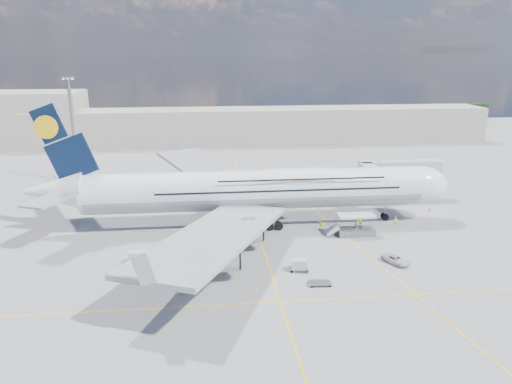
{
  "coord_description": "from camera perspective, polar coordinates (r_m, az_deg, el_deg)",
  "views": [
    {
      "loc": [
        -9.51,
        -77.53,
        31.39
      ],
      "look_at": [
        -0.1,
        8.0,
        6.9
      ],
      "focal_mm": 35.0,
      "sensor_mm": 36.0,
      "label": 1
    }
  ],
  "objects": [
    {
      "name": "taxi_line_cross",
      "position": [
        66.22,
        2.8,
        -12.42
      ],
      "size": [
        120.0,
        0.25,
        0.01
      ],
      "primitive_type": "cube",
      "color": "yellow",
      "rests_on": "ground"
    },
    {
      "name": "cone_wing_right_outer",
      "position": [
        76.33,
        -9.0,
        -8.41
      ],
      "size": [
        0.38,
        0.38,
        0.48
      ],
      "color": "red",
      "rests_on": "ground"
    },
    {
      "name": "cone_wing_left_outer",
      "position": [
        121.24,
        -8.34,
        0.83
      ],
      "size": [
        0.41,
        0.41,
        0.52
      ],
      "color": "red",
      "rests_on": "ground"
    },
    {
      "name": "crew_nose",
      "position": [
        95.72,
        15.66,
        -3.29
      ],
      "size": [
        0.77,
        0.64,
        1.82
      ],
      "primitive_type": "imported",
      "rotation": [
        0.0,
        0.0,
        0.35
      ],
      "color": "#E0FF1A",
      "rests_on": "ground"
    },
    {
      "name": "dolly_row_b",
      "position": [
        78.81,
        -13.47,
        -7.25
      ],
      "size": [
        3.05,
        1.77,
        1.87
      ],
      "rotation": [
        0.0,
        0.0,
        -0.07
      ],
      "color": "gray",
      "rests_on": "ground"
    },
    {
      "name": "terminal",
      "position": [
        174.65,
        -3.11,
        7.51
      ],
      "size": [
        180.0,
        16.0,
        12.0
      ],
      "primitive_type": "cube",
      "color": "#B2AD9E",
      "rests_on": "ground"
    },
    {
      "name": "tree_line",
      "position": [
        224.77,
        6.57,
        8.79
      ],
      "size": [
        160.0,
        6.0,
        8.0
      ],
      "primitive_type": "cube",
      "color": "#193814",
      "rests_on": "ground"
    },
    {
      "name": "dolly_row_a",
      "position": [
        78.24,
        -9.94,
        -7.76
      ],
      "size": [
        3.11,
        2.01,
        0.42
      ],
      "rotation": [
        0.0,
        0.0,
        -0.17
      ],
      "color": "gray",
      "rests_on": "ground"
    },
    {
      "name": "taxi_line_main",
      "position": [
        84.18,
        0.67,
        -6.0
      ],
      "size": [
        0.25,
        220.0,
        0.01
      ],
      "primitive_type": "cube",
      "color": "yellow",
      "rests_on": "ground"
    },
    {
      "name": "hangar",
      "position": [
        188.88,
        -25.14,
        7.6
      ],
      "size": [
        40.0,
        22.0,
        18.0
      ],
      "primitive_type": "cube",
      "color": "#B2AD9E",
      "rests_on": "ground"
    },
    {
      "name": "light_mast",
      "position": [
        127.57,
        -20.18,
        6.73
      ],
      "size": [
        3.0,
        0.7,
        25.5
      ],
      "color": "gray",
      "rests_on": "ground"
    },
    {
      "name": "dolly_nose_near",
      "position": [
        74.48,
        4.9,
        -8.29
      ],
      "size": [
        2.97,
        1.84,
        1.77
      ],
      "rotation": [
        0.0,
        0.0,
        -0.13
      ],
      "color": "gray",
      "rests_on": "ground"
    },
    {
      "name": "dolly_back",
      "position": [
        78.98,
        -13.11,
        -7.21
      ],
      "size": [
        3.21,
        2.54,
        1.8
      ],
      "rotation": [
        0.0,
        0.0,
        0.42
      ],
      "color": "gray",
      "rests_on": "ground"
    },
    {
      "name": "cone_wing_left_inner",
      "position": [
        108.85,
        -1.1,
        -0.71
      ],
      "size": [
        0.49,
        0.49,
        0.63
      ],
      "color": "red",
      "rests_on": "ground"
    },
    {
      "name": "catering_truck_outer",
      "position": [
        123.79,
        -6.51,
        2.09
      ],
      "size": [
        7.48,
        2.96,
        4.47
      ],
      "rotation": [
        0.0,
        0.0,
        -0.02
      ],
      "color": "gray",
      "rests_on": "ground"
    },
    {
      "name": "cargo_loader",
      "position": [
        89.83,
        11.18,
        -4.03
      ],
      "size": [
        8.53,
        3.2,
        3.67
      ],
      "color": "silver",
      "rests_on": "ground"
    },
    {
      "name": "cone_nose",
      "position": [
        107.38,
        19.21,
        -1.87
      ],
      "size": [
        0.46,
        0.46,
        0.58
      ],
      "color": "red",
      "rests_on": "ground"
    },
    {
      "name": "taxi_line_diag",
      "position": [
        95.91,
        8.29,
        -3.38
      ],
      "size": [
        14.16,
        99.06,
        0.01
      ],
      "primitive_type": "cube",
      "rotation": [
        0.0,
        0.0,
        0.14
      ],
      "color": "yellow",
      "rests_on": "ground"
    },
    {
      "name": "crew_tug",
      "position": [
        74.0,
        -4.5,
        -8.46
      ],
      "size": [
        1.27,
        0.81,
        1.87
      ],
      "primitive_type": "imported",
      "rotation": [
        0.0,
        0.0,
        -0.1
      ],
      "color": "#C0EE19",
      "rests_on": "ground"
    },
    {
      "name": "cone_wing_right_inner",
      "position": [
        80.39,
        -5.87,
        -6.99
      ],
      "size": [
        0.4,
        0.4,
        0.5
      ],
      "color": "red",
      "rests_on": "ground"
    },
    {
      "name": "airliner",
      "position": [
        91.42,
        0.09,
        0.33
      ],
      "size": [
        77.26,
        79.15,
        23.71
      ],
      "color": "white",
      "rests_on": "ground"
    },
    {
      "name": "ground",
      "position": [
        84.18,
        0.67,
        -6.01
      ],
      "size": [
        300.0,
        300.0,
        0.0
      ],
      "primitive_type": "plane",
      "color": "gray",
      "rests_on": "ground"
    },
    {
      "name": "service_van",
      "position": [
        79.67,
        15.67,
        -7.45
      ],
      "size": [
        3.9,
        4.99,
        1.26
      ],
      "primitive_type": "imported",
      "rotation": [
        0.0,
        0.0,
        0.47
      ],
      "color": "silver",
      "rests_on": "ground"
    },
    {
      "name": "crew_wing",
      "position": [
        81.8,
        -5.33,
        -6.06
      ],
      "size": [
        0.75,
        1.16,
        1.83
      ],
      "primitive_type": "imported",
      "rotation": [
        0.0,
        0.0,
        1.26
      ],
      "color": "#B1FF1A",
      "rests_on": "ground"
    },
    {
      "name": "cone_tail",
      "position": [
        95.12,
        -22.76,
        -4.52
      ],
      "size": [
        0.41,
        0.41,
        0.52
      ],
      "color": "red",
      "rests_on": "ground"
    },
    {
      "name": "catering_truck_inner",
      "position": [
        110.12,
        -9.14,
        0.06
      ],
      "size": [
        6.7,
        4.53,
        3.69
      ],
      "rotation": [
        0.0,
        0.0,
        0.43
      ],
      "color": "gray",
      "rests_on": "ground"
    },
    {
      "name": "dolly_nose_far",
      "position": [
        70.83,
        7.3,
        -10.24
      ],
      "size": [
        3.2,
        1.79,
        0.46
      ],
      "rotation": [
        0.0,
        0.0,
        -0.04
      ],
      "color": "gray",
      "rests_on": "ground"
    },
    {
      "name": "crew_van",
      "position": [
        93.76,
        11.83,
        -3.52
      ],
      "size": [
        0.78,
        0.9,
        1.56
      ],
      "primitive_type": "imported",
      "rotation": [
        0.0,
        0.0,
        2.02
      ],
      "color": "#ABDC17",
      "rests_on": "ground"
    },
    {
      "name": "dolly_row_c",
      "position": [
        74.87,
        -5.11,
        -8.17
      ],
      "size": [
        3.03,
        2.07,
        1.75
      ],
      "rotation": [
        0.0,
        0.0,
        0.23
      ],
      "color": "gray",
      "rests_on": "ground"
    },
    {
      "name": "crew_loader",
      "position": [
        91.01,
        7.4,
        -3.87
      ],
      "size": [
        0.95,
        0.83,
        1.66
      ],
      "primitive_type": "imported",
      "rotation": [
        0.0,
        0.0,
        -0.28
      ],
      "color": "#B3EB18",
      "rests_on": "ground"
    },
    {
      "name": "baggage_tug",
      "position": [
        70.79,
        -9.35,
        -9.99
      ],
      "size": [
        2.87,
        1.68,
        1.69
      ],
      "rotation": [
        0.0,
        0.0,
        -0.17
      ],
      "color": "silver",
      "rests_on": "ground"
    },
    {
      "name": "jet_bridge",
      "position": [
        108.83,
        15.09,
        2.3
      ],
      "size": [
        18.8,
        12.1,
        8.5
      ],
      "color": "#B7B7BC",
      "rests_on": "ground"
    }
  ]
}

